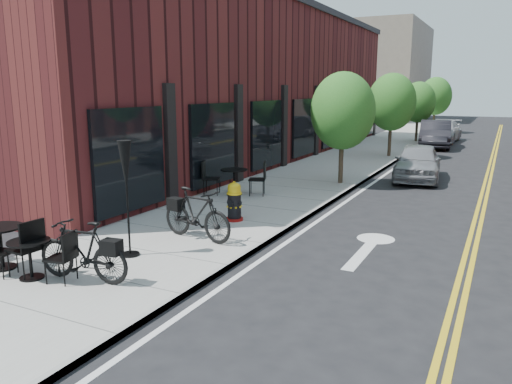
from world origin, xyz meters
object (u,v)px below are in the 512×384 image
Objects in this scene: bistro_set_a at (30,254)px; patio_umbrella at (126,174)px; parked_car_c at (442,131)px; fire_hydrant at (234,202)px; parked_car_b at (435,134)px; bistro_set_c at (234,178)px; bicycle_left at (82,251)px; bistro_set_b at (1,241)px; bicycle_right at (197,214)px; parked_car_a at (418,162)px.

patio_umbrella is at bearing 55.64° from bistro_set_a.
fire_hydrant is at bearing -92.88° from parked_car_c.
bistro_set_c is at bearing -108.81° from parked_car_b.
parked_car_c is (2.61, 28.04, 0.03)m from bicycle_left.
patio_umbrella is at bearing -96.65° from fire_hydrant.
patio_umbrella reaches higher than bistro_set_c.
parked_car_b reaches higher than fire_hydrant.
parked_car_c is at bearing 83.52° from parked_car_b.
bistro_set_a is 0.90m from bistro_set_b.
bistro_set_c is 0.41× the size of parked_car_c.
bistro_set_b is at bearing -89.99° from bicycle_left.
bistro_set_c is 0.86× the size of patio_umbrella.
bicycle_left reaches higher than fire_hydrant.
parked_car_c reaches higher than bicycle_right.
bicycle_left is at bearing -82.21° from patio_umbrella.
patio_umbrella is (1.60, 1.61, 1.11)m from bistro_set_b.
bicycle_right reaches higher than fire_hydrant.
bicycle_right is 0.99× the size of bistro_set_b.
parked_car_c reaches higher than bicycle_left.
bicycle_right is 0.40× the size of parked_car_c.
bistro_set_b is 28.60m from parked_car_c.
parked_car_b is at bearing 70.00° from bistro_set_a.
fire_hydrant is at bearing 70.00° from bistro_set_b.
bistro_set_b is at bearing 160.93° from bistro_set_a.
bistro_set_c is 6.15m from patio_umbrella.
parked_car_a reaches higher than bistro_set_c.
parked_car_c is (0.00, 3.48, -0.09)m from parked_car_b.
bicycle_right is 4.75m from bistro_set_c.
bicycle_right reaches higher than bistro_set_c.
bicycle_right reaches higher than bistro_set_a.
bicycle_left is (-0.36, -4.67, 0.07)m from fire_hydrant.
parked_car_a is (4.31, 13.58, 0.11)m from bistro_set_a.
parked_car_a is (5.20, 13.47, 0.04)m from bistro_set_b.
parked_car_b is (2.61, 24.57, 0.13)m from bicycle_left.
fire_hydrant is 0.52× the size of bistro_set_b.
patio_umbrella reaches higher than bistro_set_b.
parked_car_a is at bearing -92.43° from parked_car_b.
bicycle_right is at bearing -112.11° from parked_car_a.
bistro_set_b is at bearing -134.75° from patio_umbrella.
parked_car_b is (3.76, 17.19, 0.14)m from bistro_set_c.
patio_umbrella is at bearing -93.37° from parked_car_c.
parked_car_c is (3.51, 28.37, 0.13)m from bistro_set_a.
bistro_set_b reaches higher than bistro_set_a.
parked_car_a reaches higher than fire_hydrant.
bistro_set_c reaches higher than bistro_set_b.
bistro_set_c is at bearing -97.67° from parked_car_c.
bicycle_left is 1.79m from patio_umbrella.
parked_car_b is (2.25, 19.90, 0.19)m from fire_hydrant.
bicycle_right is 0.83× the size of patio_umbrella.
parked_car_b reaches higher than bistro_set_c.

